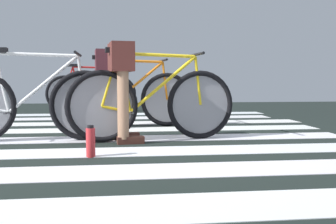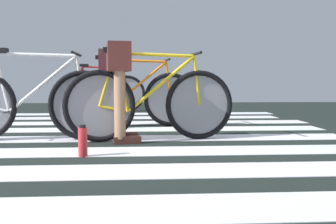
# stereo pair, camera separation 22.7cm
# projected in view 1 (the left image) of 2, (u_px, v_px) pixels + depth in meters

# --- Properties ---
(ground) EXTENTS (18.00, 14.00, 0.02)m
(ground) POSITION_uv_depth(u_px,v_px,m) (114.00, 144.00, 3.78)
(ground) COLOR black
(crosswalk_markings) EXTENTS (5.40, 6.52, 0.00)m
(crosswalk_markings) POSITION_uv_depth(u_px,v_px,m) (115.00, 139.00, 4.05)
(crosswalk_markings) COLOR white
(crosswalk_markings) RESTS_ON ground
(bicycle_1_of_4) EXTENTS (1.73, 0.52, 0.93)m
(bicycle_1_of_4) POSITION_uv_depth(u_px,v_px,m) (152.00, 103.00, 3.91)
(bicycle_1_of_4) COLOR black
(bicycle_1_of_4) RESTS_ON ground
(cyclist_1_of_4) EXTENTS (0.36, 0.43, 0.98)m
(cyclist_1_of_4) POSITION_uv_depth(u_px,v_px,m) (121.00, 78.00, 3.81)
(cyclist_1_of_4) COLOR #A87A5B
(cyclist_1_of_4) RESTS_ON ground
(bicycle_2_of_4) EXTENTS (1.74, 0.52, 0.93)m
(bicycle_2_of_4) POSITION_uv_depth(u_px,v_px,m) (32.00, 103.00, 3.85)
(bicycle_2_of_4) COLOR black
(bicycle_2_of_4) RESTS_ON ground
(bicycle_3_of_4) EXTENTS (1.73, 0.52, 0.93)m
(bicycle_3_of_4) POSITION_uv_depth(u_px,v_px,m) (129.00, 98.00, 5.06)
(bicycle_3_of_4) COLOR black
(bicycle_3_of_4) RESTS_ON ground
(cyclist_3_of_4) EXTENTS (0.35, 0.43, 1.00)m
(cyclist_3_of_4) POSITION_uv_depth(u_px,v_px,m) (105.00, 78.00, 4.97)
(cyclist_3_of_4) COLOR brown
(cyclist_3_of_4) RESTS_ON ground
(bicycle_4_of_4) EXTENTS (1.73, 0.52, 0.93)m
(bicycle_4_of_4) POSITION_uv_depth(u_px,v_px,m) (92.00, 92.00, 7.49)
(bicycle_4_of_4) COLOR black
(bicycle_4_of_4) RESTS_ON ground
(water_bottle) EXTENTS (0.07, 0.07, 0.26)m
(water_bottle) POSITION_uv_depth(u_px,v_px,m) (91.00, 142.00, 3.08)
(water_bottle) COLOR red
(water_bottle) RESTS_ON ground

